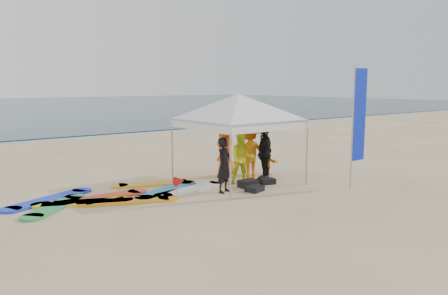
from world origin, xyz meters
name	(u,v)px	position (x,y,z in m)	size (l,w,h in m)	color
ground	(275,206)	(0.00, 0.00, 0.00)	(120.00, 120.00, 0.00)	beige
shoreline_foam	(56,138)	(0.00, 18.20, 0.00)	(160.00, 1.20, 0.01)	silver
person_black_a	(224,165)	(-0.11, 1.97, 0.80)	(0.58, 0.38, 1.60)	black
person_yellow	(242,159)	(1.00, 2.49, 0.81)	(0.79, 0.61, 1.62)	#EBF522
person_orange_a	(250,153)	(1.59, 2.82, 0.90)	(1.16, 0.67, 1.80)	orange
person_black_b	(265,154)	(1.82, 2.35, 0.91)	(1.06, 0.44, 1.81)	black
person_orange_b	(226,149)	(1.33, 3.75, 0.92)	(0.90, 0.58, 1.83)	orange
person_seated	(267,162)	(2.65, 3.09, 0.44)	(0.82, 0.26, 0.88)	orange
canopy_tent	(238,94)	(1.00, 2.69, 2.81)	(4.27, 4.27, 3.22)	#A5A5A8
feather_flag	(359,116)	(3.40, 0.00, 2.17)	(0.62, 0.04, 3.68)	#A5A5A8
marker_pennant	(180,181)	(-1.53, 2.10, 0.49)	(0.28, 0.28, 0.64)	#A5A5A8
gear_pile	(256,184)	(1.09, 1.92, 0.10)	(1.53, 1.18, 0.22)	black
surfboard_spread	(120,196)	(-2.75, 3.32, 0.03)	(6.00, 2.81, 0.07)	yellow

